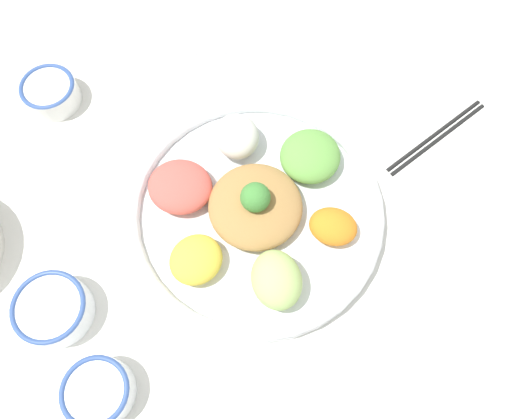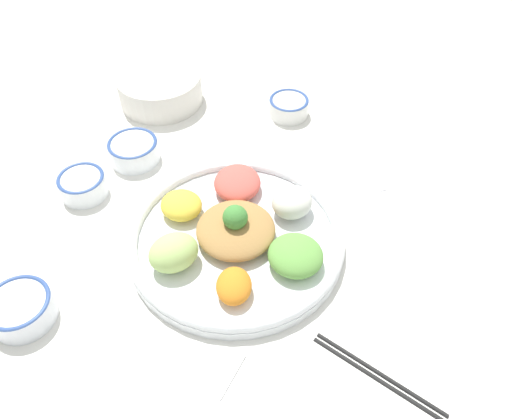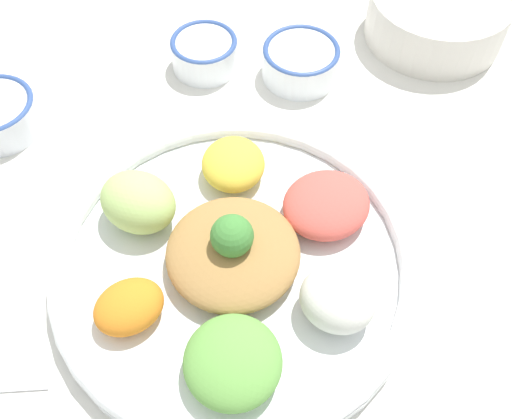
% 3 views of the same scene
% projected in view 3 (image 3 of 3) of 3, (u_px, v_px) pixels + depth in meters
% --- Properties ---
extents(ground_plane, '(2.40, 2.40, 0.00)m').
position_uv_depth(ground_plane, '(231.00, 311.00, 0.64)').
color(ground_plane, white).
extents(salad_platter, '(0.40, 0.40, 0.10)m').
position_uv_depth(salad_platter, '(235.00, 260.00, 0.64)').
color(salad_platter, white).
rests_on(salad_platter, ground_plane).
extents(sauce_bowl_dark, '(0.11, 0.11, 0.05)m').
position_uv_depth(sauce_bowl_dark, '(301.00, 61.00, 0.82)').
color(sauce_bowl_dark, white).
rests_on(sauce_bowl_dark, ground_plane).
extents(rice_bowl_plain, '(0.09, 0.09, 0.05)m').
position_uv_depth(rice_bowl_plain, '(204.00, 52.00, 0.83)').
color(rice_bowl_plain, white).
rests_on(rice_bowl_plain, ground_plane).
extents(side_serving_bowl, '(0.20, 0.20, 0.07)m').
position_uv_depth(side_serving_bowl, '(438.00, 13.00, 0.86)').
color(side_serving_bowl, silver).
rests_on(side_serving_bowl, ground_plane).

